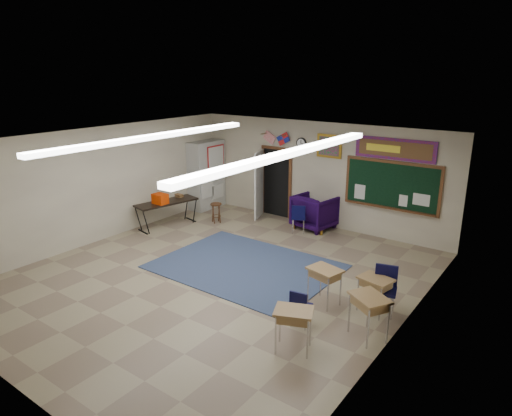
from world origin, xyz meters
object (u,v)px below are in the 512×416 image
Objects in this scene: student_desk_front_left at (324,284)px; wooden_stool at (216,213)px; student_desk_front_right at (375,293)px; wingback_armchair at (315,211)px; folding_table at (167,213)px.

student_desk_front_left is 5.54m from wooden_stool.
student_desk_front_left reaches higher than student_desk_front_right.
folding_table is at bearing 43.53° from wingback_armchair.
student_desk_front_left is 1.26× the size of wooden_stool.
student_desk_front_left is 1.05× the size of student_desk_front_right.
wingback_armchair is at bearing 144.82° from student_desk_front_right.
folding_table is at bearing -179.90° from student_desk_front_left.
wingback_armchair reaches higher than student_desk_front_left.
folding_table is at bearing -177.06° from student_desk_front_right.
student_desk_front_right is 1.21× the size of wooden_stool.
wingback_armchair reaches higher than student_desk_front_right.
folding_table is 3.25× the size of wooden_stool.
folding_table is (-5.86, 1.40, -0.00)m from student_desk_front_left.
student_desk_front_right is (0.92, 0.26, -0.02)m from student_desk_front_left.
folding_table reaches higher than student_desk_front_left.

